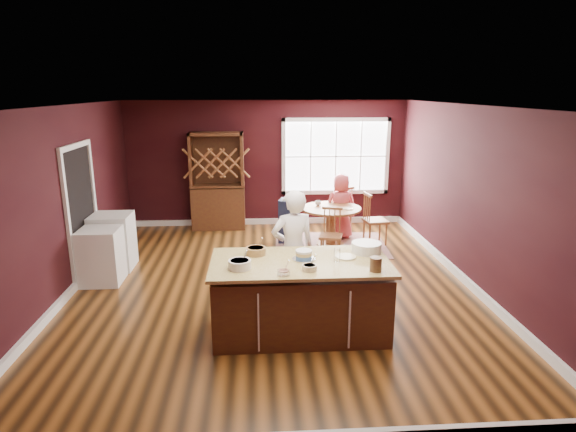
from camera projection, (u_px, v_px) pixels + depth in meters
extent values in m
plane|color=brown|center=(273.00, 285.00, 7.41)|extent=(7.00, 7.00, 0.00)
plane|color=white|center=(272.00, 105.00, 6.72)|extent=(7.00, 7.00, 0.00)
plane|color=black|center=(267.00, 164.00, 10.45)|extent=(6.00, 0.00, 6.00)
plane|color=black|center=(288.00, 300.00, 3.69)|extent=(6.00, 0.00, 6.00)
plane|color=black|center=(63.00, 203.00, 6.88)|extent=(0.00, 7.00, 7.00)
plane|color=black|center=(471.00, 197.00, 7.26)|extent=(0.00, 7.00, 7.00)
cube|color=#401E15|center=(300.00, 300.00, 5.91)|extent=(2.07, 1.05, 0.83)
cube|color=#DDD180|center=(300.00, 263.00, 5.78)|extent=(2.15, 1.13, 0.04)
cylinder|color=brown|center=(330.00, 244.00, 9.29)|extent=(0.53, 0.53, 0.04)
cylinder|color=brown|center=(331.00, 228.00, 9.20)|extent=(0.19, 0.19, 0.67)
cylinder|color=brown|center=(331.00, 209.00, 9.10)|extent=(1.13, 1.13, 0.04)
imported|color=silver|center=(293.00, 249.00, 6.49)|extent=(0.67, 0.52, 1.65)
cylinder|color=silver|center=(240.00, 264.00, 5.53)|extent=(0.26, 0.26, 0.10)
cylinder|color=#936035|center=(256.00, 251.00, 6.00)|extent=(0.25, 0.25, 0.09)
cylinder|color=white|center=(284.00, 273.00, 5.34)|extent=(0.15, 0.15, 0.05)
cylinder|color=beige|center=(309.00, 268.00, 5.48)|extent=(0.17, 0.17, 0.06)
cylinder|color=silver|center=(337.00, 255.00, 5.74)|extent=(0.08, 0.08, 0.16)
cylinder|color=#F6E1B9|center=(346.00, 257.00, 5.90)|extent=(0.25, 0.25, 0.02)
cylinder|color=silver|center=(366.00, 247.00, 6.07)|extent=(0.37, 0.37, 0.13)
cylinder|color=#4E2D1A|center=(376.00, 264.00, 5.44)|extent=(0.14, 0.14, 0.16)
cube|color=brown|center=(330.00, 245.00, 9.29)|extent=(2.21, 1.76, 0.01)
imported|color=#C8494F|center=(341.00, 206.00, 9.59)|extent=(0.69, 0.49, 1.31)
cylinder|color=beige|center=(348.00, 209.00, 8.99)|extent=(0.21, 0.21, 0.02)
imported|color=silver|center=(318.00, 203.00, 9.26)|extent=(0.13, 0.13, 0.09)
cube|color=#392414|center=(218.00, 181.00, 10.19)|extent=(1.12, 0.47, 2.06)
cube|color=silver|center=(101.00, 256.00, 7.41)|extent=(0.59, 0.57, 0.86)
cube|color=silver|center=(113.00, 241.00, 8.02)|extent=(0.64, 0.62, 0.92)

